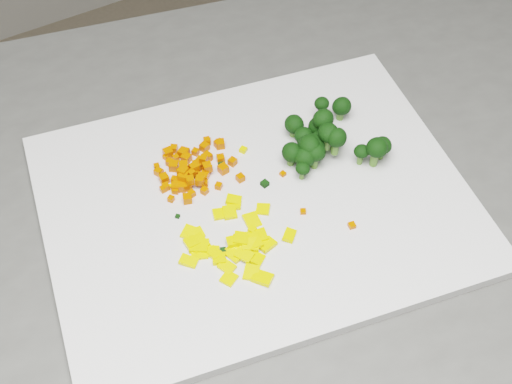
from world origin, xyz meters
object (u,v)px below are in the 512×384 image
carrot_pile (196,165)px  pepper_pile (240,238)px  counter_block (276,369)px  broccoli_pile (335,134)px  cutting_board (256,202)px

carrot_pile → pepper_pile: bearing=-92.6°
counter_block → broccoli_pile: bearing=6.6°
pepper_pile → cutting_board: bearing=44.3°
counter_block → cutting_board: cutting_board is taller
carrot_pile → broccoli_pile: (0.14, -0.05, 0.01)m
carrot_pile → broccoli_pile: size_ratio=0.83×
cutting_board → pepper_pile: (-0.04, -0.04, 0.01)m
pepper_pile → broccoli_pile: bearing=20.6°
cutting_board → broccoli_pile: broccoli_pile is taller
counter_block → cutting_board: size_ratio=2.24×
carrot_pile → pepper_pile: size_ratio=0.86×
counter_block → carrot_pile: (-0.08, 0.05, 0.48)m
cutting_board → counter_block: bearing=9.6°
cutting_board → carrot_pile: 0.08m
cutting_board → carrot_pile: size_ratio=4.50×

